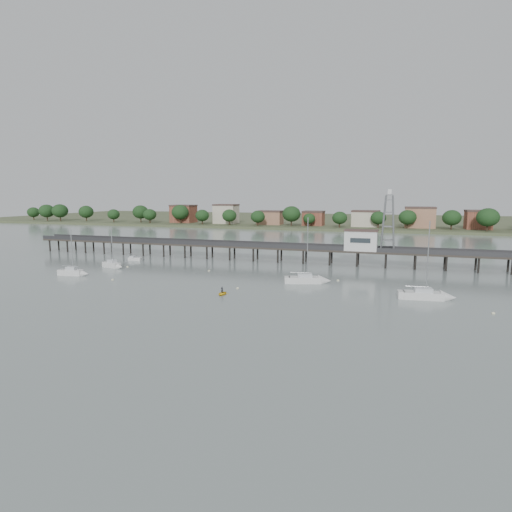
# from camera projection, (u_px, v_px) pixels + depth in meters

# --- Properties ---
(ground_plane) EXTENTS (500.00, 500.00, 0.00)m
(ground_plane) POSITION_uv_depth(u_px,v_px,m) (149.00, 322.00, 61.52)
(ground_plane) COLOR slate
(ground_plane) RESTS_ON ground
(pier) EXTENTS (150.00, 5.00, 5.50)m
(pier) POSITION_uv_depth(u_px,v_px,m) (267.00, 247.00, 117.43)
(pier) COLOR #2D2823
(pier) RESTS_ON ground
(pier_building) EXTENTS (8.40, 5.40, 5.30)m
(pier_building) POSITION_uv_depth(u_px,v_px,m) (361.00, 240.00, 109.34)
(pier_building) COLOR silver
(pier_building) RESTS_ON ground
(lattice_tower) EXTENTS (3.20, 3.20, 15.50)m
(lattice_tower) POSITION_uv_depth(u_px,v_px,m) (388.00, 223.00, 106.71)
(lattice_tower) COLOR slate
(lattice_tower) RESTS_ON ground
(sailboat_b) EXTENTS (6.70, 3.70, 10.81)m
(sailboat_b) POSITION_uv_depth(u_px,v_px,m) (114.00, 265.00, 106.95)
(sailboat_b) COLOR silver
(sailboat_b) RESTS_ON ground
(sailboat_c) EXTENTS (9.12, 4.95, 14.41)m
(sailboat_c) POSITION_uv_depth(u_px,v_px,m) (312.00, 280.00, 88.75)
(sailboat_c) COLOR silver
(sailboat_c) RESTS_ON ground
(sailboat_d) EXTENTS (9.11, 3.60, 14.59)m
(sailboat_d) POSITION_uv_depth(u_px,v_px,m) (432.00, 296.00, 74.85)
(sailboat_d) COLOR silver
(sailboat_d) RESTS_ON ground
(sailboat_a) EXTENTS (6.81, 2.83, 11.08)m
(sailboat_a) POSITION_uv_depth(u_px,v_px,m) (76.00, 273.00, 96.93)
(sailboat_a) COLOR silver
(sailboat_a) RESTS_ON ground
(white_tender) EXTENTS (3.81, 1.88, 1.43)m
(white_tender) POSITION_uv_depth(u_px,v_px,m) (135.00, 259.00, 118.79)
(white_tender) COLOR silver
(white_tender) RESTS_ON ground
(yellow_dinghy) EXTENTS (1.95, 0.62, 2.71)m
(yellow_dinghy) POSITION_uv_depth(u_px,v_px,m) (222.00, 294.00, 78.61)
(yellow_dinghy) COLOR yellow
(yellow_dinghy) RESTS_ON ground
(dinghy_occupant) EXTENTS (0.50, 1.26, 0.30)m
(dinghy_occupant) POSITION_uv_depth(u_px,v_px,m) (222.00, 294.00, 78.61)
(dinghy_occupant) COLOR black
(dinghy_occupant) RESTS_ON ground
(mooring_buoys) EXTENTS (79.62, 21.04, 0.39)m
(mooring_buoys) POSITION_uv_depth(u_px,v_px,m) (237.00, 281.00, 90.50)
(mooring_buoys) COLOR #F7F4C0
(mooring_buoys) RESTS_ON ground
(far_shore) EXTENTS (500.00, 170.00, 10.40)m
(far_shore) POSITION_uv_depth(u_px,v_px,m) (344.00, 220.00, 286.68)
(far_shore) COLOR #475133
(far_shore) RESTS_ON ground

